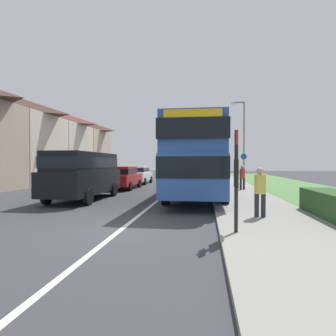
% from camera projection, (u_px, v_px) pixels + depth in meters
% --- Properties ---
extents(ground_plane, '(120.00, 120.00, 0.00)m').
position_uv_depth(ground_plane, '(122.00, 229.00, 7.57)').
color(ground_plane, '#38383D').
extents(lane_marking_centre, '(0.14, 60.00, 0.01)m').
position_uv_depth(lane_marking_centre, '(164.00, 195.00, 15.50)').
color(lane_marking_centre, silver).
rests_on(lane_marking_centre, ground_plane).
extents(pavement_near_side, '(3.20, 68.00, 0.12)m').
position_uv_depth(pavement_near_side, '(247.00, 200.00, 12.96)').
color(pavement_near_side, gray).
rests_on(pavement_near_side, ground_plane).
extents(double_decker_bus, '(2.80, 10.55, 3.70)m').
position_uv_depth(double_decker_bus, '(197.00, 157.00, 14.58)').
color(double_decker_bus, '#284C93').
rests_on(double_decker_bus, ground_plane).
extents(parked_van_black, '(2.11, 5.42, 2.31)m').
position_uv_depth(parked_van_black, '(84.00, 172.00, 13.55)').
color(parked_van_black, black).
rests_on(parked_van_black, ground_plane).
extents(parked_car_red, '(1.99, 4.16, 1.57)m').
position_uv_depth(parked_car_red, '(122.00, 177.00, 19.19)').
color(parked_car_red, '#B21E1E').
rests_on(parked_car_red, ground_plane).
extents(parked_car_white, '(1.93, 4.20, 1.56)m').
position_uv_depth(parked_car_white, '(138.00, 174.00, 23.96)').
color(parked_car_white, silver).
rests_on(parked_car_white, ground_plane).
extents(pedestrian_at_stop, '(0.34, 0.34, 1.67)m').
position_uv_depth(pedestrian_at_stop, '(260.00, 190.00, 8.59)').
color(pedestrian_at_stop, '#23232D').
rests_on(pedestrian_at_stop, ground_plane).
extents(pedestrian_walking_away, '(0.34, 0.34, 1.67)m').
position_uv_depth(pedestrian_walking_away, '(242.00, 176.00, 17.64)').
color(pedestrian_walking_away, '#23232D').
rests_on(pedestrian_walking_away, ground_plane).
extents(bus_stop_sign, '(0.09, 0.52, 2.60)m').
position_uv_depth(bus_stop_sign, '(236.00, 174.00, 6.70)').
color(bus_stop_sign, black).
rests_on(bus_stop_sign, ground_plane).
extents(cycle_route_sign, '(0.44, 0.08, 2.52)m').
position_uv_depth(cycle_route_sign, '(244.00, 168.00, 20.75)').
color(cycle_route_sign, slate).
rests_on(cycle_route_sign, ground_plane).
extents(street_lamp_mid, '(1.14, 0.20, 6.97)m').
position_uv_depth(street_lamp_mid, '(243.00, 137.00, 23.30)').
color(street_lamp_mid, slate).
rests_on(street_lamp_mid, ground_plane).
extents(street_lamp_far, '(1.14, 0.20, 6.84)m').
position_uv_depth(street_lamp_far, '(225.00, 149.00, 40.86)').
color(street_lamp_far, slate).
rests_on(street_lamp_far, ground_plane).
extents(house_terrace_far_side, '(7.88, 22.82, 7.61)m').
position_uv_depth(house_terrace_far_side, '(29.00, 142.00, 26.03)').
color(house_terrace_far_side, tan).
rests_on(house_terrace_far_side, ground_plane).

